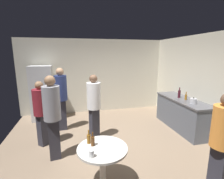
# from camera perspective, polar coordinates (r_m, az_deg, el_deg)

# --- Properties ---
(ground_plane) EXTENTS (5.20, 5.20, 0.10)m
(ground_plane) POSITION_cam_1_polar(r_m,az_deg,el_deg) (4.34, -0.76, -18.88)
(ground_plane) COLOR #7A6651
(wall_back) EXTENTS (5.32, 0.06, 2.70)m
(wall_back) POSITION_cam_1_polar(r_m,az_deg,el_deg) (6.37, -5.95, 4.49)
(wall_back) COLOR beige
(wall_back) RESTS_ON ground_plane
(wall_side_right) EXTENTS (0.06, 5.20, 2.70)m
(wall_side_right) POSITION_cam_1_polar(r_m,az_deg,el_deg) (5.07, 29.64, 1.04)
(wall_side_right) COLOR beige
(wall_side_right) RESTS_ON ground_plane
(refrigerator) EXTENTS (0.70, 0.68, 1.80)m
(refrigerator) POSITION_cam_1_polar(r_m,az_deg,el_deg) (6.06, -22.43, -1.09)
(refrigerator) COLOR silver
(refrigerator) RESTS_ON ground_plane
(kitchen_counter) EXTENTS (0.64, 1.93, 0.90)m
(kitchen_counter) POSITION_cam_1_polar(r_m,az_deg,el_deg) (5.41, 22.57, -7.54)
(kitchen_counter) COLOR #4C515B
(kitchen_counter) RESTS_ON ground_plane
(kettle) EXTENTS (0.24, 0.17, 0.18)m
(kettle) POSITION_cam_1_polar(r_m,az_deg,el_deg) (4.88, 25.85, -3.53)
(kettle) COLOR #B2B2B7
(kettle) RESTS_ON kitchen_counter
(wine_bottle_on_counter) EXTENTS (0.08, 0.08, 0.31)m
(wine_bottle_on_counter) POSITION_cam_1_polar(r_m,az_deg,el_deg) (5.36, 21.79, -1.35)
(wine_bottle_on_counter) COLOR #3F141E
(wine_bottle_on_counter) RESTS_ON kitchen_counter
(beer_bottle_on_counter) EXTENTS (0.06, 0.06, 0.23)m
(beer_bottle_on_counter) POSITION_cam_1_polar(r_m,az_deg,el_deg) (5.19, 23.72, -2.31)
(beer_bottle_on_counter) COLOR #8C5919
(beer_bottle_on_counter) RESTS_ON kitchen_counter
(foreground_table) EXTENTS (0.80, 0.80, 0.73)m
(foreground_table) POSITION_cam_1_polar(r_m,az_deg,el_deg) (2.85, -3.25, -20.83)
(foreground_table) COLOR beige
(foreground_table) RESTS_ON ground_plane
(beer_bottle_amber) EXTENTS (0.06, 0.06, 0.23)m
(beer_bottle_amber) POSITION_cam_1_polar(r_m,az_deg,el_deg) (2.89, -7.87, -16.09)
(beer_bottle_amber) COLOR #8C5919
(beer_bottle_amber) RESTS_ON foreground_table
(beer_bottle_brown) EXTENTS (0.06, 0.06, 0.23)m
(beer_bottle_brown) POSITION_cam_1_polar(r_m,az_deg,el_deg) (2.82, -6.53, -16.84)
(beer_bottle_brown) COLOR #593314
(beer_bottle_brown) RESTS_ON foreground_table
(plastic_cup_white) EXTENTS (0.08, 0.08, 0.11)m
(plastic_cup_white) POSITION_cam_1_polar(r_m,az_deg,el_deg) (2.57, -6.98, -20.70)
(plastic_cup_white) COLOR white
(plastic_cup_white) RESTS_ON foreground_table
(person_in_maroon_shirt) EXTENTS (0.48, 0.48, 1.57)m
(person_in_maroon_shirt) POSITION_cam_1_polar(r_m,az_deg,el_deg) (4.30, -22.88, -6.06)
(person_in_maroon_shirt) COLOR #2D2D38
(person_in_maroon_shirt) RESTS_ON ground_plane
(person_in_navy_shirt) EXTENTS (0.37, 0.37, 1.80)m
(person_in_navy_shirt) POSITION_cam_1_polar(r_m,az_deg,el_deg) (4.95, -16.83, -1.54)
(person_in_navy_shirt) COLOR #2D2D38
(person_in_navy_shirt) RESTS_ON ground_plane
(person_in_white_shirt) EXTENTS (0.45, 0.45, 1.68)m
(person_in_white_shirt) POSITION_cam_1_polar(r_m,az_deg,el_deg) (4.23, -6.16, -4.40)
(person_in_white_shirt) COLOR #2D2D38
(person_in_white_shirt) RESTS_ON ground_plane
(person_in_orange_shirt) EXTENTS (0.43, 0.43, 1.63)m
(person_in_orange_shirt) POSITION_cam_1_polar(r_m,az_deg,el_deg) (3.09, 33.31, -13.44)
(person_in_orange_shirt) COLOR #2D2D38
(person_in_orange_shirt) RESTS_ON ground_plane
(person_in_gray_shirt) EXTENTS (0.39, 0.39, 1.77)m
(person_in_gray_shirt) POSITION_cam_1_polar(r_m,az_deg,el_deg) (3.61, -19.59, -7.07)
(person_in_gray_shirt) COLOR #2D2D38
(person_in_gray_shirt) RESTS_ON ground_plane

